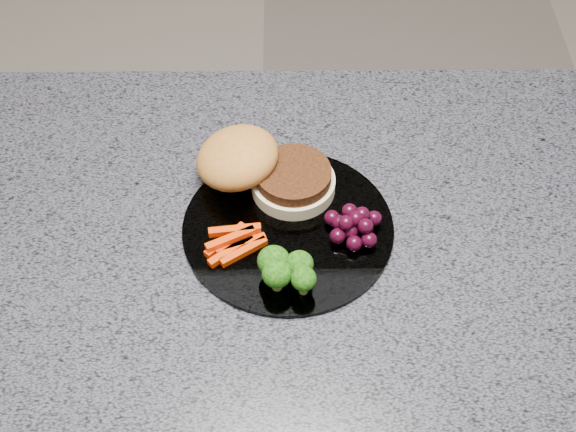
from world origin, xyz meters
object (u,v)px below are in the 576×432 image
Objects in this scene: island_cabinet at (247,404)px; plate at (288,228)px; grape_bunch at (354,225)px; burger at (257,168)px.

island_cabinet is 4.62× the size of plate.
grape_bunch is at bearing -4.06° from island_cabinet.
burger is (0.03, 0.07, 0.50)m from island_cabinet.
grape_bunch is (0.15, -0.01, 0.49)m from island_cabinet.
plate is 3.68× the size of grape_bunch.
grape_bunch is at bearing -7.25° from plate.
burger is at bearing 117.13° from plate.
plate is 0.08m from grape_bunch.
burger reaches higher than grape_bunch.
island_cabinet is 0.51m from burger.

